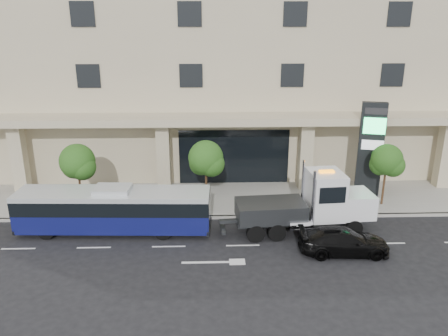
# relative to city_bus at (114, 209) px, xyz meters

# --- Properties ---
(ground) EXTENTS (120.00, 120.00, 0.00)m
(ground) POSITION_rel_city_bus_xyz_m (7.21, -0.39, -1.40)
(ground) COLOR black
(ground) RESTS_ON ground
(sidewalk) EXTENTS (120.00, 6.00, 0.15)m
(sidewalk) POSITION_rel_city_bus_xyz_m (7.21, 4.61, -1.33)
(sidewalk) COLOR gray
(sidewalk) RESTS_ON ground
(curb) EXTENTS (120.00, 0.30, 0.15)m
(curb) POSITION_rel_city_bus_xyz_m (7.21, 1.61, -1.33)
(curb) COLOR gray
(curb) RESTS_ON ground
(convention_center) EXTENTS (60.00, 17.60, 20.00)m
(convention_center) POSITION_rel_city_bus_xyz_m (7.21, 15.03, 8.57)
(convention_center) COLOR tan
(convention_center) RESTS_ON ground
(tree_left) EXTENTS (2.27, 2.20, 4.22)m
(tree_left) POSITION_rel_city_bus_xyz_m (-2.76, 3.20, 1.71)
(tree_left) COLOR #422B19
(tree_left) RESTS_ON sidewalk
(tree_mid) EXTENTS (2.28, 2.20, 4.38)m
(tree_mid) POSITION_rel_city_bus_xyz_m (5.24, 3.20, 1.86)
(tree_mid) COLOR #422B19
(tree_mid) RESTS_ON sidewalk
(tree_right) EXTENTS (2.10, 2.00, 4.04)m
(tree_right) POSITION_rel_city_bus_xyz_m (16.74, 3.20, 1.63)
(tree_right) COLOR #422B19
(tree_right) RESTS_ON sidewalk
(city_bus) EXTENTS (10.96, 2.70, 2.75)m
(city_bus) POSITION_rel_city_bus_xyz_m (0.00, 0.00, 0.00)
(city_bus) COLOR black
(city_bus) RESTS_ON ground
(tow_truck) EXTENTS (8.85, 2.78, 4.01)m
(tow_truck) POSITION_rel_city_bus_xyz_m (11.19, -0.25, 0.25)
(tow_truck) COLOR #2D3033
(tow_truck) RESTS_ON ground
(black_sedan) EXTENTS (4.70, 2.03, 1.35)m
(black_sedan) POSITION_rel_city_bus_xyz_m (12.41, -2.84, -0.73)
(black_sedan) COLOR black
(black_sedan) RESTS_ON ground
(signage_pylon) EXTENTS (1.69, 0.99, 6.43)m
(signage_pylon) POSITION_rel_city_bus_xyz_m (16.20, 4.82, 2.01)
(signage_pylon) COLOR black
(signage_pylon) RESTS_ON sidewalk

